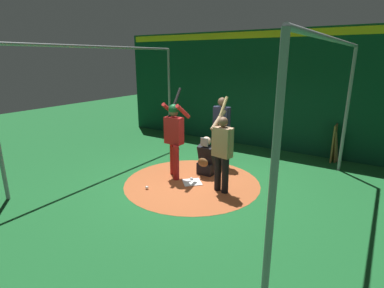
{
  "coord_description": "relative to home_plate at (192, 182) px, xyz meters",
  "views": [
    {
      "loc": [
        5.48,
        3.57,
        2.85
      ],
      "look_at": [
        0.0,
        0.0,
        0.95
      ],
      "focal_mm": 28.07,
      "sensor_mm": 36.0,
      "label": 1
    }
  ],
  "objects": [
    {
      "name": "home_plate",
      "position": [
        0.0,
        0.0,
        0.0
      ],
      "size": [
        0.59,
        0.59,
        0.01
      ],
      "primitive_type": "cube",
      "rotation": [
        0.0,
        0.0,
        0.79
      ],
      "color": "white",
      "rests_on": "dirt_circle"
    },
    {
      "name": "catcher",
      "position": [
        -0.66,
        0.01,
        0.37
      ],
      "size": [
        0.58,
        0.4,
        0.98
      ],
      "color": "black",
      "rests_on": "ground"
    },
    {
      "name": "bat_rack",
      "position": [
        -3.53,
        2.51,
        0.48
      ],
      "size": [
        0.58,
        0.2,
        1.05
      ],
      "color": "olive",
      "rests_on": "ground"
    },
    {
      "name": "visitor",
      "position": [
        0.03,
        0.79,
        0.96
      ],
      "size": [
        0.59,
        0.51,
        2.04
      ],
      "rotation": [
        0.0,
        0.0,
        -0.16
      ],
      "color": "black",
      "rests_on": "ground"
    },
    {
      "name": "ground_plane",
      "position": [
        0.0,
        0.0,
        -0.01
      ],
      "size": [
        26.2,
        26.2,
        0.0
      ],
      "primitive_type": "plane",
      "color": "#195B28"
    },
    {
      "name": "batter",
      "position": [
        -0.09,
        -0.57,
        1.09
      ],
      "size": [
        0.68,
        0.49,
        2.14
      ],
      "color": "maroon",
      "rests_on": "ground"
    },
    {
      "name": "back_wall",
      "position": [
        -3.78,
        0.0,
        1.83
      ],
      "size": [
        0.23,
        10.2,
        3.65
      ],
      "color": "#0C3D26",
      "rests_on": "ground"
    },
    {
      "name": "dirt_circle",
      "position": [
        0.0,
        0.0,
        -0.01
      ],
      "size": [
        3.17,
        3.17,
        0.01
      ],
      "primitive_type": "cylinder",
      "color": "#AD562D",
      "rests_on": "ground"
    },
    {
      "name": "cage_frame",
      "position": [
        0.0,
        0.0,
        2.17
      ],
      "size": [
        5.68,
        5.62,
        3.13
      ],
      "color": "gray",
      "rests_on": "ground"
    },
    {
      "name": "baseball_0",
      "position": [
        -0.1,
        -0.08,
        0.03
      ],
      "size": [
        0.07,
        0.07,
        0.07
      ],
      "primitive_type": "sphere",
      "color": "white",
      "rests_on": "dirt_circle"
    },
    {
      "name": "baseball_1",
      "position": [
        0.86,
        -0.64,
        0.03
      ],
      "size": [
        0.07,
        0.07,
        0.07
      ],
      "primitive_type": "sphere",
      "color": "white",
      "rests_on": "dirt_circle"
    },
    {
      "name": "umpire",
      "position": [
        -1.47,
        -0.02,
        1.04
      ],
      "size": [
        0.23,
        0.49,
        1.85
      ],
      "color": "#4C4C51",
      "rests_on": "ground"
    }
  ]
}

